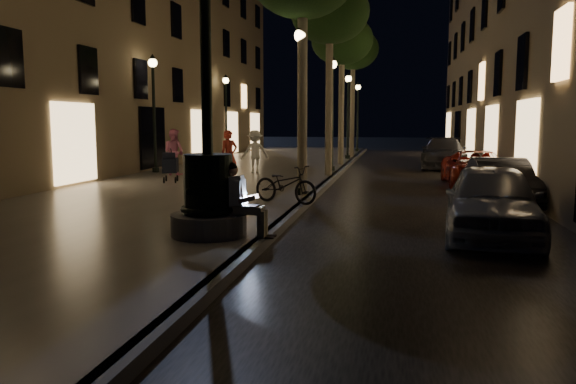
% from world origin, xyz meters
% --- Properties ---
extents(ground, '(120.00, 120.00, 0.00)m').
position_xyz_m(ground, '(0.00, 15.00, 0.00)').
color(ground, black).
rests_on(ground, ground).
extents(cobble_lane, '(6.00, 45.00, 0.02)m').
position_xyz_m(cobble_lane, '(3.00, 15.00, 0.01)').
color(cobble_lane, black).
rests_on(cobble_lane, ground).
extents(promenade, '(8.00, 45.00, 0.20)m').
position_xyz_m(promenade, '(-4.00, 15.00, 0.10)').
color(promenade, slate).
rests_on(promenade, ground).
extents(curb_strip, '(0.25, 45.00, 0.20)m').
position_xyz_m(curb_strip, '(0.00, 15.00, 0.10)').
color(curb_strip, '#59595B').
rests_on(curb_strip, ground).
extents(building_left, '(8.00, 36.00, 15.00)m').
position_xyz_m(building_left, '(-12.00, 18.00, 7.50)').
color(building_left, '#7B694D').
rests_on(building_left, ground).
extents(fountain_lamppost, '(1.40, 1.40, 5.21)m').
position_xyz_m(fountain_lamppost, '(-1.00, 2.00, 1.21)').
color(fountain_lamppost, '#59595B').
rests_on(fountain_lamppost, promenade).
extents(seated_man_laptop, '(0.99, 0.34, 1.36)m').
position_xyz_m(seated_man_laptop, '(-0.39, 2.00, 0.92)').
color(seated_man_laptop, tan).
rests_on(seated_man_laptop, promenade).
extents(tree_second, '(3.00, 3.00, 7.40)m').
position_xyz_m(tree_second, '(-0.20, 14.00, 6.33)').
color(tree_second, '#6B604C').
rests_on(tree_second, promenade).
extents(tree_third, '(3.00, 3.00, 7.20)m').
position_xyz_m(tree_third, '(-0.30, 20.00, 6.14)').
color(tree_third, '#6B604C').
rests_on(tree_third, promenade).
extents(tree_far, '(3.00, 3.00, 7.50)m').
position_xyz_m(tree_far, '(-0.22, 26.00, 6.43)').
color(tree_far, '#6B604C').
rests_on(tree_far, promenade).
extents(lamp_curb_a, '(0.36, 0.36, 4.81)m').
position_xyz_m(lamp_curb_a, '(-0.30, 8.00, 3.24)').
color(lamp_curb_a, black).
rests_on(lamp_curb_a, promenade).
extents(lamp_curb_b, '(0.36, 0.36, 4.81)m').
position_xyz_m(lamp_curb_b, '(-0.30, 16.00, 3.24)').
color(lamp_curb_b, black).
rests_on(lamp_curb_b, promenade).
extents(lamp_curb_c, '(0.36, 0.36, 4.81)m').
position_xyz_m(lamp_curb_c, '(-0.30, 24.00, 3.24)').
color(lamp_curb_c, black).
rests_on(lamp_curb_c, promenade).
extents(lamp_curb_d, '(0.36, 0.36, 4.81)m').
position_xyz_m(lamp_curb_d, '(-0.30, 32.00, 3.24)').
color(lamp_curb_d, black).
rests_on(lamp_curb_d, promenade).
extents(lamp_left_b, '(0.36, 0.36, 4.81)m').
position_xyz_m(lamp_left_b, '(-7.40, 14.00, 3.24)').
color(lamp_left_b, black).
rests_on(lamp_left_b, promenade).
extents(lamp_left_c, '(0.36, 0.36, 4.81)m').
position_xyz_m(lamp_left_c, '(-7.40, 24.00, 3.24)').
color(lamp_left_c, black).
rests_on(lamp_left_c, promenade).
extents(stroller, '(0.69, 1.15, 1.16)m').
position_xyz_m(stroller, '(-5.25, 10.41, 0.78)').
color(stroller, black).
rests_on(stroller, promenade).
extents(car_front, '(2.15, 4.46, 1.47)m').
position_xyz_m(car_front, '(4.24, 3.76, 0.73)').
color(car_front, '#95989C').
rests_on(car_front, ground).
extents(car_second, '(1.51, 3.97, 1.29)m').
position_xyz_m(car_second, '(5.20, 8.29, 0.65)').
color(car_second, black).
rests_on(car_second, ground).
extents(car_third, '(2.19, 4.59, 1.26)m').
position_xyz_m(car_third, '(5.20, 13.00, 0.63)').
color(car_third, maroon).
rests_on(car_third, ground).
extents(car_rear, '(2.44, 5.31, 1.51)m').
position_xyz_m(car_rear, '(4.69, 20.84, 0.75)').
color(car_rear, '#2E2D32').
rests_on(car_rear, ground).
extents(pedestrian_red, '(0.76, 0.76, 1.78)m').
position_xyz_m(pedestrian_red, '(-3.46, 11.49, 1.09)').
color(pedestrian_red, '#AC3022').
rests_on(pedestrian_red, promenade).
extents(pedestrian_pink, '(1.05, 0.94, 1.80)m').
position_xyz_m(pedestrian_pink, '(-6.14, 12.91, 1.10)').
color(pedestrian_pink, '#D16F97').
rests_on(pedestrian_pink, promenade).
extents(pedestrian_white, '(1.28, 1.02, 1.74)m').
position_xyz_m(pedestrian_white, '(-3.26, 14.44, 1.07)').
color(pedestrian_white, white).
rests_on(pedestrian_white, promenade).
extents(bicycle, '(1.96, 1.32, 0.98)m').
position_xyz_m(bicycle, '(-0.40, 6.30, 0.69)').
color(bicycle, black).
rests_on(bicycle, promenade).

